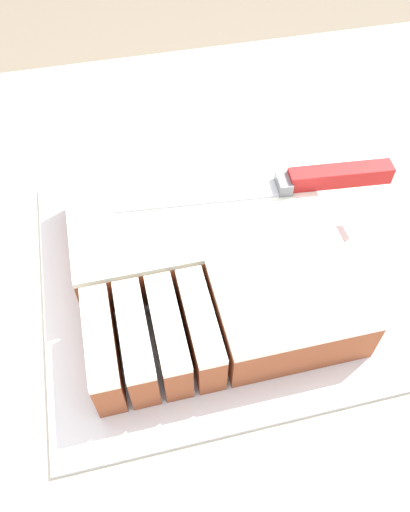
# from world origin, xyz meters

# --- Properties ---
(ground_plane) EXTENTS (8.00, 8.00, 0.00)m
(ground_plane) POSITION_xyz_m (0.00, 0.00, 0.00)
(ground_plane) COLOR #7F705B
(countertop) EXTENTS (1.40, 1.10, 0.93)m
(countertop) POSITION_xyz_m (0.00, 0.00, 0.46)
(countertop) COLOR beige
(countertop) RESTS_ON ground_plane
(cake_board) EXTENTS (0.38, 0.39, 0.01)m
(cake_board) POSITION_xyz_m (-0.06, 0.04, 0.93)
(cake_board) COLOR silver
(cake_board) RESTS_ON countertop
(cake) EXTENTS (0.29, 0.30, 0.06)m
(cake) POSITION_xyz_m (-0.05, 0.05, 0.97)
(cake) COLOR #994C2D
(cake) RESTS_ON cake_board
(knife) EXTENTS (0.33, 0.06, 0.02)m
(knife) POSITION_xyz_m (0.08, 0.09, 1.01)
(knife) COLOR silver
(knife) RESTS_ON cake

